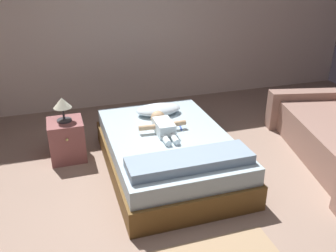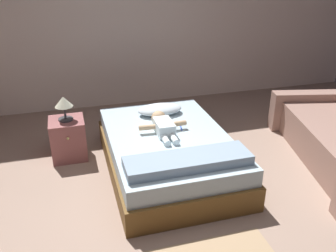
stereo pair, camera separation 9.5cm
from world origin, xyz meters
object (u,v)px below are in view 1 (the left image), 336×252
object	(u,v)px
pillow	(159,110)
baby	(163,125)
bed	(168,153)
nightstand	(67,140)
lamp	(62,105)
toothbrush	(180,126)

from	to	relation	value
pillow	baby	xyz separation A→B (m)	(-0.09, -0.46, 0.01)
bed	baby	bearing A→B (deg)	107.49
nightstand	pillow	bearing A→B (deg)	-2.07
pillow	bed	bearing A→B (deg)	-96.16
bed	lamp	xyz separation A→B (m)	(-1.02, 0.60, 0.45)
toothbrush	baby	bearing A→B (deg)	-169.47
bed	lamp	distance (m)	1.27
bed	toothbrush	size ratio (longest dim) A/B	11.51
baby	lamp	size ratio (longest dim) A/B	2.20
pillow	baby	world-z (taller)	baby
baby	toothbrush	distance (m)	0.23
baby	lamp	distance (m)	1.12
nightstand	baby	bearing A→B (deg)	-26.87
bed	toothbrush	xyz separation A→B (m)	(0.18, 0.14, 0.23)
toothbrush	lamp	bearing A→B (deg)	159.03
bed	baby	distance (m)	0.31
bed	pillow	distance (m)	0.63
bed	nightstand	world-z (taller)	nightstand
bed	baby	size ratio (longest dim) A/B	3.13
lamp	bed	bearing A→B (deg)	-30.37
baby	toothbrush	bearing A→B (deg)	10.53
baby	nightstand	world-z (taller)	baby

